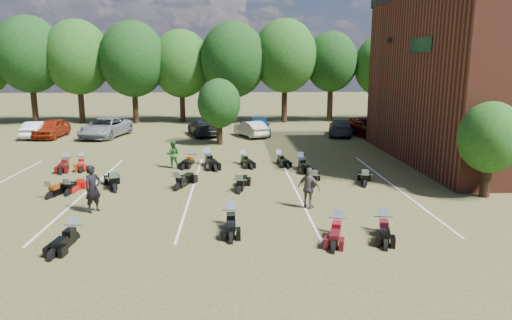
{
  "coord_description": "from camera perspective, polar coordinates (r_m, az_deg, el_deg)",
  "views": [
    {
      "loc": [
        -1.01,
        -18.57,
        5.97
      ],
      "look_at": [
        0.16,
        4.0,
        1.2
      ],
      "focal_mm": 32.0,
      "sensor_mm": 36.0,
      "label": 1
    }
  ],
  "objects": [
    {
      "name": "motorcycle_5",
      "position": [
        17.35,
        15.54,
        -8.66
      ],
      "size": [
        1.2,
        2.23,
        1.18
      ],
      "primitive_type": null,
      "rotation": [
        0.0,
        0.0,
        -0.26
      ],
      "color": "black",
      "rests_on": "ground"
    },
    {
      "name": "young_tree_near_building",
      "position": [
        22.93,
        27.24,
        2.52
      ],
      "size": [
        2.8,
        2.8,
        4.16
      ],
      "color": "black",
      "rests_on": "ground"
    },
    {
      "name": "car_2",
      "position": [
        39.87,
        -18.31,
        3.87
      ],
      "size": [
        3.76,
        6.18,
        1.6
      ],
      "primitive_type": "imported",
      "rotation": [
        0.0,
        0.0,
        -0.2
      ],
      "color": "gray",
      "rests_on": "ground"
    },
    {
      "name": "car_6",
      "position": [
        39.69,
        13.75,
        4.03
      ],
      "size": [
        3.92,
        5.92,
        1.51
      ],
      "primitive_type": "imported",
      "rotation": [
        0.0,
        0.0,
        0.28
      ],
      "color": "#580A05",
      "rests_on": "ground"
    },
    {
      "name": "ground",
      "position": [
        19.53,
        0.15,
        -5.88
      ],
      "size": [
        160.0,
        160.0,
        0.0
      ],
      "primitive_type": "plane",
      "color": "brown",
      "rests_on": "ground"
    },
    {
      "name": "motorcycle_3",
      "position": [
        17.42,
        -3.13,
        -8.14
      ],
      "size": [
        0.71,
        2.22,
        1.24
      ],
      "primitive_type": null,
      "rotation": [
        0.0,
        0.0,
        0.0
      ],
      "color": "black",
      "rests_on": "ground"
    },
    {
      "name": "person_black",
      "position": [
        19.79,
        -19.72,
        -3.41
      ],
      "size": [
        0.82,
        0.84,
        1.96
      ],
      "primitive_type": "imported",
      "rotation": [
        0.0,
        0.0,
        0.85
      ],
      "color": "black",
      "rests_on": "ground"
    },
    {
      "name": "car_4",
      "position": [
        39.16,
        0.39,
        4.3
      ],
      "size": [
        1.92,
        4.61,
        1.56
      ],
      "primitive_type": "imported",
      "rotation": [
        0.0,
        0.0,
        -0.02
      ],
      "color": "navy",
      "rests_on": "ground"
    },
    {
      "name": "motorcycle_12",
      "position": [
        22.88,
        7.24,
        -3.31
      ],
      "size": [
        1.06,
        2.23,
        1.19
      ],
      "primitive_type": null,
      "rotation": [
        0.0,
        0.0,
        2.96
      ],
      "color": "black",
      "rests_on": "ground"
    },
    {
      "name": "young_tree_midfield",
      "position": [
        34.21,
        -4.64,
        7.06
      ],
      "size": [
        3.2,
        3.2,
        4.7
      ],
      "color": "black",
      "rests_on": "ground"
    },
    {
      "name": "car_5",
      "position": [
        38.08,
        -0.65,
        3.91
      ],
      "size": [
        2.93,
        4.26,
        1.33
      ],
      "primitive_type": "imported",
      "rotation": [
        0.0,
        0.0,
        3.56
      ],
      "color": "#B0B0AB",
      "rests_on": "ground"
    },
    {
      "name": "motorcycle_18",
      "position": [
        27.87,
        -1.64,
        -0.46
      ],
      "size": [
        1.23,
        2.24,
        1.19
      ],
      "primitive_type": null,
      "rotation": [
        0.0,
        0.0,
        0.27
      ],
      "color": "black",
      "rests_on": "ground"
    },
    {
      "name": "motorcycle_6",
      "position": [
        16.81,
        10.07,
        -9.08
      ],
      "size": [
        1.3,
        2.28,
        1.21
      ],
      "primitive_type": null,
      "rotation": [
        0.0,
        0.0,
        -0.3
      ],
      "color": "#4F0B11",
      "rests_on": "ground"
    },
    {
      "name": "motorcycle_15",
      "position": [
        29.01,
        -20.87,
        -0.75
      ],
      "size": [
        1.25,
        2.31,
        1.23
      ],
      "primitive_type": null,
      "rotation": [
        0.0,
        0.0,
        0.26
      ],
      "color": "#98170B",
      "rests_on": "ground"
    },
    {
      "name": "motorcycle_20",
      "position": [
        28.06,
        2.92,
        -0.38
      ],
      "size": [
        1.08,
        2.1,
        1.12
      ],
      "primitive_type": null,
      "rotation": [
        0.0,
        0.0,
        0.23
      ],
      "color": "black",
      "rests_on": "ground"
    },
    {
      "name": "car_7",
      "position": [
        39.45,
        10.51,
        4.04
      ],
      "size": [
        2.96,
        5.1,
        1.39
      ],
      "primitive_type": "imported",
      "rotation": [
        0.0,
        0.0,
        2.92
      ],
      "color": "#3D3C42",
      "rests_on": "ground"
    },
    {
      "name": "tree_line",
      "position": [
        47.57,
        -3.02,
        12.32
      ],
      "size": [
        56.0,
        6.0,
        9.79
      ],
      "color": "black",
      "rests_on": "ground"
    },
    {
      "name": "person_green",
      "position": [
        27.03,
        -10.34,
        0.69
      ],
      "size": [
        0.79,
        0.62,
        1.59
      ],
      "primitive_type": "imported",
      "rotation": [
        0.0,
        0.0,
        3.17
      ],
      "color": "#235E24",
      "rests_on": "ground"
    },
    {
      "name": "person_grey",
      "position": [
        19.26,
        6.63,
        -3.51
      ],
      "size": [
        1.08,
        0.95,
        1.75
      ],
      "primitive_type": "imported",
      "rotation": [
        0.0,
        0.0,
        2.5
      ],
      "color": "#565249",
      "rests_on": "ground"
    },
    {
      "name": "motorcycle_19",
      "position": [
        26.8,
        5.58,
        -1.01
      ],
      "size": [
        0.93,
        2.37,
        1.29
      ],
      "primitive_type": null,
      "rotation": [
        0.0,
        0.0,
        0.08
      ],
      "color": "black",
      "rests_on": "ground"
    },
    {
      "name": "car_0",
      "position": [
        41.26,
        -24.2,
        3.64
      ],
      "size": [
        1.95,
        4.6,
        1.55
      ],
      "primitive_type": "imported",
      "rotation": [
        0.0,
        0.0,
        -0.03
      ],
      "color": "maroon",
      "rests_on": "ground"
    },
    {
      "name": "motorcycle_14",
      "position": [
        28.99,
        -22.53,
        -0.89
      ],
      "size": [
        1.02,
        2.34,
        1.26
      ],
      "primitive_type": null,
      "rotation": [
        0.0,
        0.0,
        0.14
      ],
      "color": "#460A0A",
      "rests_on": "ground"
    },
    {
      "name": "motorcycle_7",
      "position": [
        22.97,
        -22.37,
        -4.07
      ],
      "size": [
        0.93,
        2.1,
        1.13
      ],
      "primitive_type": null,
      "rotation": [
        0.0,
        0.0,
        3.0
      ],
      "color": "#A10B0B",
      "rests_on": "ground"
    },
    {
      "name": "parking_lines",
      "position": [
        22.47,
        -7.95,
        -3.59
      ],
      "size": [
        20.1,
        14.0,
        0.01
      ],
      "color": "silver",
      "rests_on": "ground"
    },
    {
      "name": "motorcycle_11",
      "position": [
        21.65,
        -2.08,
        -4.1
      ],
      "size": [
        1.13,
        2.38,
        1.28
      ],
      "primitive_type": null,
      "rotation": [
        0.0,
        0.0,
        2.96
      ],
      "color": "black",
      "rests_on": "ground"
    },
    {
      "name": "motorcycle_17",
      "position": [
        28.07,
        -7.98,
        -0.48
      ],
      "size": [
        1.17,
        2.24,
        1.19
      ],
      "primitive_type": null,
      "rotation": [
        0.0,
        0.0,
        -0.24
      ],
      "color": "black",
      "rests_on": "ground"
    },
    {
      "name": "motorcycle_8",
      "position": [
        22.78,
        -24.3,
        -4.36
      ],
      "size": [
        1.21,
        2.18,
        1.16
      ],
      "primitive_type": null,
      "rotation": [
        0.0,
        0.0,
        2.86
      ],
      "color": "black",
      "rests_on": "ground"
    },
    {
      "name": "motorcycle_10",
      "position": [
        22.47,
        -9.72,
        -3.67
      ],
      "size": [
        1.43,
        2.43,
        1.29
      ],
      "primitive_type": null,
      "rotation": [
        0.0,
        0.0,
        2.82
      ],
      "color": "black",
      "rests_on": "ground"
    },
    {
      "name": "motorcycle_9",
      "position": [
        22.89,
        -17.25,
        -3.75
      ],
      "size": [
        1.57,
        2.65,
        1.41
      ],
      "primitive_type": null,
      "rotation": [
        0.0,
        0.0,
        3.47
      ],
      "color": "black",
      "rests_on": "ground"
    },
    {
      "name": "motorcycle_16",
      "position": [
        27.77,
        -6.09,
        -0.57
      ],
      "size": [
        1.48,
        2.65,
        1.41
      ],
      "primitive_type": null,
      "rotation": [
        0.0,
        0.0,
        0.28
      ],
      "color": "black",
      "rests_on": "ground"
    },
    {
      "name": "car_1",
      "position": [
        41.74,
        -25.63,
        3.47
      ],
      "size": [
        1.58,
        4.2,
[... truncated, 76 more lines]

